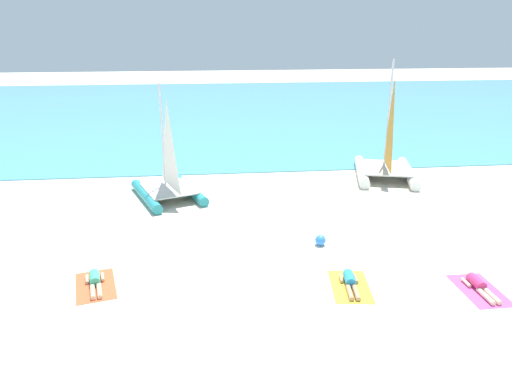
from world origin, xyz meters
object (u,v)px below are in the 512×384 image
sunbather_left (95,281)px  towel_left (96,286)px  towel_right (479,290)px  sailboat_white (386,161)px  towel_middle (350,286)px  sunbather_right (479,285)px  sunbather_middle (350,281)px  beach_ball (320,240)px  sailboat_teal (168,182)px

sunbather_left → towel_left: bearing=-90.0°
towel_left → towel_right: (11.05, -1.46, 0.00)m
sailboat_white → towel_right: bearing=-82.3°
towel_middle → sunbather_right: (3.64, -0.54, 0.13)m
sunbather_middle → sailboat_white: bearing=72.2°
towel_left → towel_middle: bearing=-6.5°
towel_right → beach_ball: bearing=138.0°
sailboat_teal → sunbather_right: (9.35, -8.87, -0.60)m
towel_right → towel_middle: bearing=170.5°
sunbather_right → beach_ball: 5.15m
towel_middle → sunbather_right: 3.68m
sailboat_teal → sunbather_right: sailboat_teal is taller
sailboat_white → towel_middle: 11.32m
beach_ball → sunbather_right: bearing=-41.5°
towel_left → beach_ball: size_ratio=5.07×
sailboat_white → towel_right: 10.92m
sailboat_teal → sunbather_right: bearing=-63.7°
sunbather_left → towel_right: sunbather_left is taller
towel_middle → sunbather_right: bearing=-8.5°
sailboat_white → towel_middle: bearing=-101.3°
towel_left → sunbather_middle: (7.41, -0.78, 0.13)m
sunbather_left → sunbather_right: size_ratio=1.00×
sailboat_white → towel_left: 15.42m
sailboat_white → sunbather_middle: sailboat_white is taller
towel_middle → sunbather_middle: bearing=82.6°
sunbather_middle → towel_right: sunbather_middle is taller
towel_left → sunbather_left: sunbather_left is taller
sailboat_teal → sunbather_left: (-1.72, -7.42, -0.60)m
sunbather_middle → beach_ball: size_ratio=4.18×
towel_right → beach_ball: (-3.86, 3.48, 0.18)m
towel_right → sunbather_right: (-0.00, 0.07, 0.13)m
towel_left → sunbather_right: (11.05, -1.39, 0.13)m
sailboat_white → towel_right: (-1.16, -10.83, -0.84)m
towel_middle → sailboat_white: bearing=64.8°
sunbather_middle → towel_right: (3.63, -0.68, -0.13)m
towel_middle → sunbather_left: bearing=173.0°
towel_middle → sunbather_middle: sunbather_middle is taller
sunbather_left → sunbather_middle: same height
sailboat_white → sailboat_teal: 10.68m
sailboat_teal → towel_right: sailboat_teal is taller
sunbather_left → sunbather_middle: 7.48m
towel_right → sunbather_right: size_ratio=1.22×
towel_left → beach_ball: bearing=15.7°
towel_middle → sunbather_middle: 0.14m
sailboat_teal → towel_middle: 10.12m
sunbather_left → beach_ball: bearing=1.6°
sailboat_white → sailboat_teal: (-10.51, -1.89, -0.11)m
sailboat_white → sunbather_right: size_ratio=3.65×
sunbather_left → beach_ball: beach_ball is taller
towel_right → sunbather_right: bearing=90.8°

